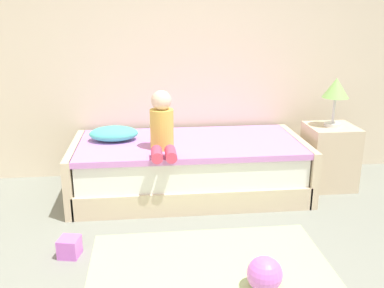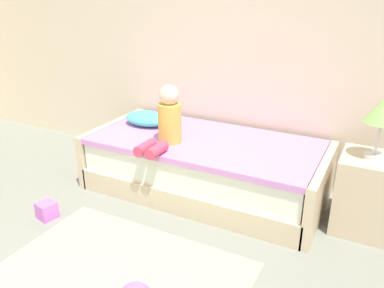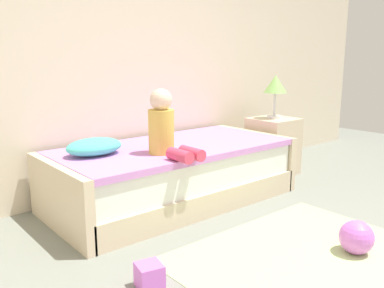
{
  "view_description": "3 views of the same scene",
  "coord_description": "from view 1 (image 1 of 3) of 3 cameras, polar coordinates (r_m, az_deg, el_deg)",
  "views": [
    {
      "loc": [
        -0.36,
        -1.69,
        1.62
      ],
      "look_at": [
        0.01,
        1.75,
        0.55
      ],
      "focal_mm": 40.03,
      "sensor_mm": 36.0,
      "label": 1
    },
    {
      "loc": [
        1.38,
        -0.88,
        1.76
      ],
      "look_at": [
        0.01,
        1.75,
        0.55
      ],
      "focal_mm": 36.52,
      "sensor_mm": 36.0,
      "label": 2
    },
    {
      "loc": [
        -2.04,
        -0.7,
        1.23
      ],
      "look_at": [
        0.01,
        1.75,
        0.55
      ],
      "focal_mm": 38.19,
      "sensor_mm": 36.0,
      "label": 3
    }
  ],
  "objects": [
    {
      "name": "table_lamp",
      "position": [
        4.15,
        18.6,
        6.79
      ],
      "size": [
        0.24,
        0.24,
        0.45
      ],
      "color": "silver",
      "rests_on": "nightstand"
    },
    {
      "name": "nightstand",
      "position": [
        4.3,
        17.8,
        -1.57
      ],
      "size": [
        0.44,
        0.44,
        0.6
      ],
      "primitive_type": "cube",
      "color": "beige",
      "rests_on": "ground"
    },
    {
      "name": "pillow",
      "position": [
        3.95,
        -10.39,
        1.38
      ],
      "size": [
        0.44,
        0.3,
        0.13
      ],
      "primitive_type": "ellipsoid",
      "color": "#4CCCBC",
      "rests_on": "bed"
    },
    {
      "name": "area_rug",
      "position": [
        2.91,
        2.59,
        -16.54
      ],
      "size": [
        1.6,
        1.1,
        0.01
      ],
      "primitive_type": "cube",
      "color": "#B2D189",
      "rests_on": "ground"
    },
    {
      "name": "toy_ball",
      "position": [
        2.73,
        9.65,
        -16.71
      ],
      "size": [
        0.22,
        0.22,
        0.22
      ],
      "primitive_type": "sphere",
      "color": "#CC66D8",
      "rests_on": "ground"
    },
    {
      "name": "toy_block",
      "position": [
        3.15,
        -16.01,
        -13.06
      ],
      "size": [
        0.16,
        0.16,
        0.14
      ],
      "primitive_type": "cube",
      "rotation": [
        0.0,
        0.0,
        1.36
      ],
      "color": "#CC66D8",
      "rests_on": "ground"
    },
    {
      "name": "wall_rear",
      "position": [
        4.31,
        -1.45,
        14.9
      ],
      "size": [
        7.2,
        0.1,
        2.9
      ],
      "primitive_type": "cube",
      "color": "beige",
      "rests_on": "ground"
    },
    {
      "name": "child_figure",
      "position": [
        3.59,
        -4.01,
        2.34
      ],
      "size": [
        0.2,
        0.51,
        0.5
      ],
      "color": "gold",
      "rests_on": "bed"
    },
    {
      "name": "bed",
      "position": [
        3.96,
        -0.39,
        -3.14
      ],
      "size": [
        2.11,
        1.0,
        0.5
      ],
      "color": "beige",
      "rests_on": "ground"
    }
  ]
}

